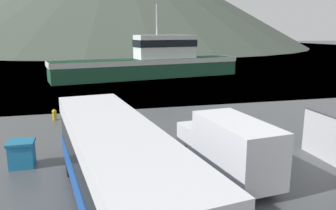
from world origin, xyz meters
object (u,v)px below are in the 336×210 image
(fishing_boat, at_px, (152,62))
(storage_bin, at_px, (22,154))
(delivery_van, at_px, (228,145))
(tour_bus, at_px, (116,166))

(fishing_boat, relative_size, storage_bin, 21.37)
(delivery_van, bearing_deg, tour_bus, -163.62)
(tour_bus, xyz_separation_m, fishing_boat, (8.04, 34.15, 0.30))
(delivery_van, bearing_deg, fishing_boat, 78.17)
(tour_bus, bearing_deg, storage_bin, 118.09)
(delivery_van, xyz_separation_m, storage_bin, (-8.91, 3.17, -0.74))
(delivery_van, distance_m, storage_bin, 9.48)
(fishing_boat, xyz_separation_m, storage_bin, (-11.95, -28.87, -1.48))
(tour_bus, height_order, delivery_van, tour_bus)
(delivery_van, height_order, storage_bin, delivery_van)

